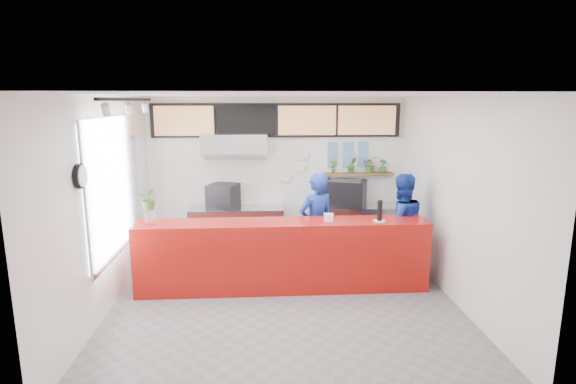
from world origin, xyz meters
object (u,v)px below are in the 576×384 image
(staff_right, at_px, (400,225))
(pepper_mill, at_px, (380,210))
(panini_oven, at_px, (223,196))
(service_counter, at_px, (283,255))
(espresso_machine, at_px, (344,193))
(staff_center, at_px, (316,225))

(staff_right, distance_m, pepper_mill, 0.84)
(staff_right, bearing_deg, pepper_mill, 39.13)
(panini_oven, height_order, pepper_mill, pepper_mill)
(service_counter, bearing_deg, espresso_machine, 54.20)
(espresso_machine, bearing_deg, panini_oven, -158.03)
(staff_right, bearing_deg, service_counter, 5.34)
(staff_center, xyz_separation_m, pepper_mill, (0.90, -0.60, 0.39))
(service_counter, bearing_deg, staff_center, 41.11)
(staff_right, bearing_deg, espresso_machine, -69.99)
(service_counter, distance_m, pepper_mill, 1.65)
(panini_oven, bearing_deg, staff_right, -3.40)
(staff_center, distance_m, pepper_mill, 1.15)
(service_counter, relative_size, staff_right, 2.57)
(espresso_machine, relative_size, pepper_mill, 2.49)
(service_counter, distance_m, staff_right, 2.07)
(espresso_machine, distance_m, staff_right, 1.54)
(service_counter, xyz_separation_m, pepper_mill, (1.48, -0.09, 0.72))
(panini_oven, relative_size, staff_center, 0.29)
(pepper_mill, bearing_deg, panini_oven, 143.28)
(staff_right, bearing_deg, staff_center, -9.79)
(staff_center, relative_size, staff_right, 1.01)
(espresso_machine, xyz_separation_m, staff_right, (0.70, -1.35, -0.28))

